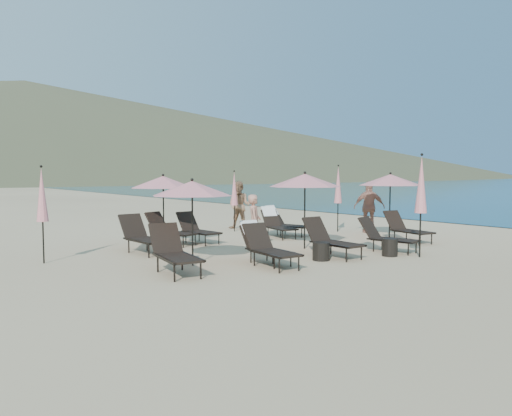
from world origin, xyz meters
TOP-DOWN VIEW (x-y plane):
  - ground at (0.00, 0.00)m, footprint 800.00×800.00m
  - volcanic_headland at (71.37, 302.62)m, footprint 690.00×690.00m
  - lounger_0 at (-4.90, 0.62)m, footprint 0.98×1.92m
  - lounger_1 at (-2.53, 0.47)m, footprint 0.68×1.65m
  - lounger_2 at (-2.72, -0.05)m, footprint 0.81×1.76m
  - lounger_3 at (-0.55, 0.06)m, footprint 0.70×1.77m
  - lounger_4 at (1.32, -0.28)m, footprint 0.95×1.74m
  - lounger_5 at (3.45, 0.58)m, footprint 0.89×1.77m
  - lounger_6 at (-4.24, 3.68)m, footprint 0.80×1.85m
  - lounger_7 at (-2.88, 4.70)m, footprint 1.17×1.84m
  - lounger_8 at (-1.99, 4.53)m, footprint 0.78×1.72m
  - lounger_9 at (0.91, 4.06)m, footprint 0.90×1.75m
  - lounger_10 at (1.50, 4.31)m, footprint 1.05×1.78m
  - umbrella_open_0 at (-4.10, 1.18)m, footprint 1.95×1.95m
  - umbrella_open_1 at (-0.13, 1.52)m, footprint 2.11×2.11m
  - umbrella_open_2 at (3.79, 1.51)m, footprint 2.09×2.09m
  - umbrella_open_3 at (-3.04, 4.78)m, footprint 2.04×2.04m
  - umbrella_closed_0 at (1.26, -1.42)m, footprint 0.32×0.32m
  - umbrella_closed_1 at (3.78, 3.90)m, footprint 0.30×0.30m
  - umbrella_closed_2 at (-6.87, 3.65)m, footprint 0.28×0.28m
  - umbrella_closed_3 at (0.73, 6.36)m, footprint 0.27×0.27m
  - side_table_0 at (-1.15, -0.19)m, footprint 0.44×0.44m
  - side_table_1 at (0.78, -0.84)m, footprint 0.42×0.42m
  - beachgoer_a at (-1.44, 2.25)m, footprint 0.65×0.70m
  - beachgoer_b at (1.31, 6.84)m, footprint 1.10×1.16m
  - beachgoer_c at (4.46, 2.95)m, footprint 1.10×1.15m

SIDE VIEW (x-z plane):
  - ground at x=0.00m, z-range 0.00..0.00m
  - side_table_0 at x=-1.15m, z-range 0.00..0.47m
  - side_table_1 at x=0.78m, z-range 0.00..0.47m
  - lounger_4 at x=1.32m, z-range -0.03..0.92m
  - lounger_8 at x=-1.99m, z-range -0.03..0.93m
  - lounger_5 at x=3.45m, z-range -0.03..0.94m
  - lounger_2 at x=-2.72m, z-range -0.03..0.95m
  - lounger_7 at x=-2.88m, z-range -0.03..0.96m
  - lounger_3 at x=-0.55m, z-range -0.03..0.98m
  - lounger_1 at x=-2.53m, z-range -0.02..0.98m
  - lounger_6 at x=-4.24m, z-range -0.03..1.01m
  - lounger_0 at x=-4.90m, z-range -0.03..1.02m
  - lounger_9 at x=0.91m, z-range -0.02..1.02m
  - lounger_10 at x=1.50m, z-range -0.02..1.02m
  - beachgoer_a at x=-1.44m, z-range 0.00..1.60m
  - beachgoer_b at x=1.31m, z-range 0.00..1.90m
  - beachgoer_c at x=4.46m, z-range 0.00..1.92m
  - umbrella_closed_3 at x=0.73m, z-range 0.46..2.78m
  - umbrella_closed_2 at x=-6.87m, z-range 0.47..2.88m
  - umbrella_closed_1 at x=3.78m, z-range 0.50..3.03m
  - umbrella_open_0 at x=-4.10m, z-range 0.80..2.90m
  - umbrella_closed_0 at x=1.26m, z-range 0.54..3.27m
  - umbrella_open_3 at x=-3.04m, z-range 0.84..3.04m
  - umbrella_open_2 at x=3.79m, z-range 0.86..3.11m
  - umbrella_open_1 at x=-0.13m, z-range 0.87..3.14m
  - volcanic_headland at x=71.37m, z-range -1.01..53.99m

